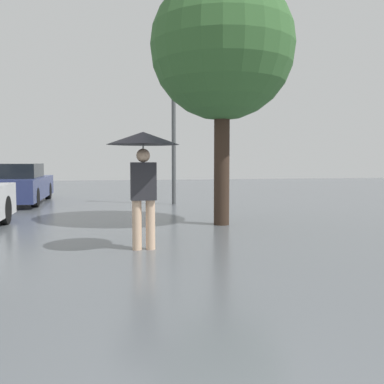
{
  "coord_description": "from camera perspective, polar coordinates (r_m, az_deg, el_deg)",
  "views": [
    {
      "loc": [
        -0.34,
        -0.76,
        1.36
      ],
      "look_at": [
        0.96,
        5.76,
        0.88
      ],
      "focal_mm": 40.0,
      "sensor_mm": 36.0,
      "label": 1
    }
  ],
  "objects": [
    {
      "name": "parked_car_farthest",
      "position": [
        14.85,
        -22.29,
        0.9
      ],
      "size": [
        1.7,
        4.56,
        1.28
      ],
      "color": "navy",
      "rests_on": "ground_plane"
    },
    {
      "name": "tree",
      "position": [
        9.4,
        4.06,
        18.53
      ],
      "size": [
        3.01,
        3.01,
        5.23
      ],
      "color": "#38281E",
      "rests_on": "ground_plane"
    },
    {
      "name": "street_lamp",
      "position": [
        13.42,
        -2.46,
        10.18
      ],
      "size": [
        0.35,
        0.35,
        4.24
      ],
      "color": "#515456",
      "rests_on": "ground_plane"
    },
    {
      "name": "pedestrian",
      "position": [
        6.55,
        -6.53,
        5.09
      ],
      "size": [
        1.1,
        1.1,
        1.8
      ],
      "color": "beige",
      "rests_on": "ground_plane"
    }
  ]
}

